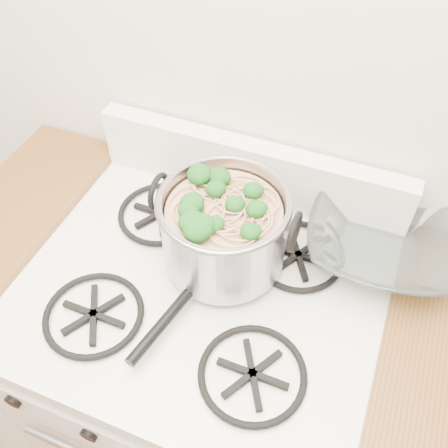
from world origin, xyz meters
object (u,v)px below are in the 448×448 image
stock_pot (224,229)px  glass_bowl (379,246)px  gas_range (206,381)px  spatula (208,269)px

stock_pot → glass_bowl: size_ratio=2.36×
stock_pot → gas_range: bearing=-104.3°
gas_range → stock_pot: bearing=75.7°
spatula → glass_bowl: size_ratio=2.44×
glass_bowl → stock_pot: bearing=-156.0°
spatula → stock_pot: bearing=86.8°
stock_pot → spatula: (-0.01, -0.05, -0.08)m
gas_range → stock_pot: stock_pot is taller
gas_range → spatula: size_ratio=2.98×
stock_pot → glass_bowl: 0.35m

